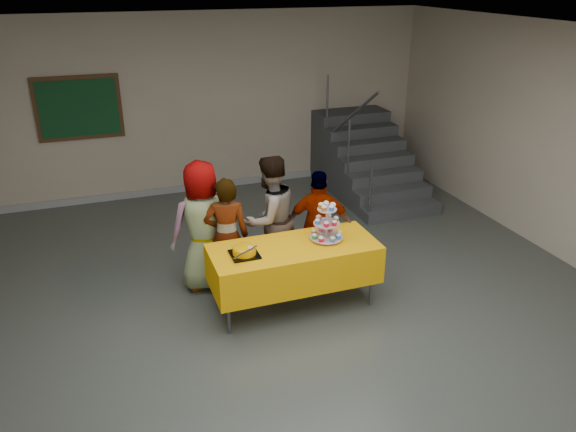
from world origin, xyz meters
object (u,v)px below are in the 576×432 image
bake_table (294,263)px  schoolchild_a (203,226)px  cupcake_stand (327,225)px  schoolchild_d (319,226)px  bear_cake (244,250)px  schoolchild_c (270,219)px  schoolchild_b (227,237)px  noticeboard (79,108)px  staircase (363,161)px

bake_table → schoolchild_a: (-0.85, 0.80, 0.24)m
cupcake_stand → schoolchild_d: bearing=76.3°
bear_cake → schoolchild_c: bearing=55.3°
bake_table → cupcake_stand: size_ratio=4.22×
schoolchild_a → schoolchild_b: (0.23, -0.22, -0.07)m
cupcake_stand → noticeboard: bearing=121.8°
schoolchild_d → noticeboard: size_ratio=1.08×
schoolchild_c → noticeboard: bearing=-79.9°
schoolchild_b → staircase: bearing=-127.2°
cupcake_stand → bear_cake: (-0.98, -0.07, -0.12)m
schoolchild_b → schoolchild_d: bearing=-169.6°
bake_table → schoolchild_b: 0.87m
cupcake_stand → schoolchild_a: (-1.26, 0.76, -0.15)m
cupcake_stand → schoolchild_b: 1.18m
staircase → schoolchild_c: bearing=-135.4°
cupcake_stand → schoolchild_d: (0.12, 0.50, -0.25)m
schoolchild_d → staircase: size_ratio=0.59×
schoolchild_c → noticeboard: (-2.05, 3.32, 0.80)m
bake_table → noticeboard: bearing=117.3°
bake_table → cupcake_stand: bearing=5.2°
schoolchild_a → schoolchild_c: schoolchild_a is taller
schoolchild_d → staircase: bearing=-103.1°
bake_table → bear_cake: bear_cake is taller
bake_table → schoolchild_c: 0.78m
bear_cake → schoolchild_a: 0.87m
cupcake_stand → schoolchild_a: 1.48m
schoolchild_c → staircase: size_ratio=0.66×
cupcake_stand → schoolchild_c: 0.85m
staircase → noticeboard: (-4.58, 0.84, 1.11)m
bear_cake → staircase: bearing=46.8°
bake_table → staircase: size_ratio=0.78×
schoolchild_a → noticeboard: (-1.24, 3.27, 0.80)m
bake_table → staircase: (2.48, 3.23, -0.07)m
cupcake_stand → schoolchild_c: schoolchild_c is taller
schoolchild_d → cupcake_stand: bearing=99.3°
noticeboard → cupcake_stand: bearing=-58.2°
schoolchild_c → schoolchild_d: schoolchild_c is taller
noticeboard → staircase: bearing=-10.4°
schoolchild_b → schoolchild_d: schoolchild_b is taller
cupcake_stand → schoolchild_c: bearing=122.4°
bear_cake → schoolchild_b: 0.61m
cupcake_stand → bear_cake: size_ratio=1.24×
bake_table → staircase: staircase is taller
bake_table → cupcake_stand: 0.56m
schoolchild_b → schoolchild_c: schoolchild_c is taller
schoolchild_c → bake_table: bearing=71.9°
bear_cake → schoolchild_d: (1.10, 0.56, -0.13)m
bake_table → schoolchild_d: 0.76m
schoolchild_a → schoolchild_b: schoolchild_a is taller
schoolchild_a → schoolchild_d: size_ratio=1.13×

